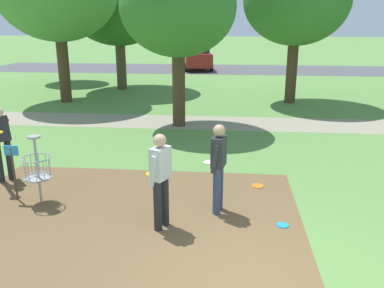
{
  "coord_description": "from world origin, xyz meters",
  "views": [
    {
      "loc": [
        -0.36,
        -4.94,
        3.54
      ],
      "look_at": [
        -1.13,
        3.25,
        1.0
      ],
      "focal_mm": 38.35,
      "sensor_mm": 36.0,
      "label": 1
    }
  ],
  "objects_px": {
    "player_throwing": "(1,139)",
    "tree_mid_right": "(58,12)",
    "tree_far_center": "(297,0)",
    "parked_car_leftmost": "(197,56)",
    "disc_golf_basket": "(35,167)",
    "frisbee_mid_grass": "(258,186)",
    "tree_mid_left": "(178,8)",
    "frisbee_near_basket": "(283,225)",
    "player_waiting_left": "(218,164)",
    "player_foreground_watching": "(161,176)"
  },
  "relations": [
    {
      "from": "player_waiting_left",
      "to": "tree_mid_left",
      "type": "relative_size",
      "value": 0.31
    },
    {
      "from": "tree_mid_left",
      "to": "tree_mid_right",
      "type": "bearing_deg",
      "value": 129.86
    },
    {
      "from": "tree_mid_right",
      "to": "parked_car_leftmost",
      "type": "distance_m",
      "value": 10.17
    },
    {
      "from": "tree_mid_left",
      "to": "tree_far_center",
      "type": "relative_size",
      "value": 0.89
    },
    {
      "from": "frisbee_near_basket",
      "to": "tree_far_center",
      "type": "xyz_separation_m",
      "value": [
        1.59,
        11.32,
        4.23
      ]
    },
    {
      "from": "player_waiting_left",
      "to": "player_throwing",
      "type": "bearing_deg",
      "value": 167.18
    },
    {
      "from": "disc_golf_basket",
      "to": "parked_car_leftmost",
      "type": "bearing_deg",
      "value": 86.72
    },
    {
      "from": "player_throwing",
      "to": "frisbee_mid_grass",
      "type": "relative_size",
      "value": 6.61
    },
    {
      "from": "disc_golf_basket",
      "to": "tree_mid_right",
      "type": "height_order",
      "value": "tree_mid_right"
    },
    {
      "from": "player_foreground_watching",
      "to": "disc_golf_basket",
      "type": "bearing_deg",
      "value": 163.6
    },
    {
      "from": "parked_car_leftmost",
      "to": "tree_far_center",
      "type": "bearing_deg",
      "value": -66.53
    },
    {
      "from": "player_foreground_watching",
      "to": "tree_mid_right",
      "type": "height_order",
      "value": "tree_mid_right"
    },
    {
      "from": "tree_mid_left",
      "to": "tree_mid_right",
      "type": "distance_m",
      "value": 12.4
    },
    {
      "from": "tree_mid_left",
      "to": "parked_car_leftmost",
      "type": "height_order",
      "value": "tree_mid_left"
    },
    {
      "from": "tree_mid_left",
      "to": "frisbee_near_basket",
      "type": "bearing_deg",
      "value": -68.49
    },
    {
      "from": "player_waiting_left",
      "to": "frisbee_mid_grass",
      "type": "distance_m",
      "value": 1.81
    },
    {
      "from": "player_throwing",
      "to": "player_waiting_left",
      "type": "relative_size",
      "value": 1.0
    },
    {
      "from": "player_throwing",
      "to": "tree_mid_right",
      "type": "distance_m",
      "value": 15.83
    },
    {
      "from": "disc_golf_basket",
      "to": "tree_far_center",
      "type": "distance_m",
      "value": 13.0
    },
    {
      "from": "tree_mid_left",
      "to": "player_waiting_left",
      "type": "bearing_deg",
      "value": -76.5
    },
    {
      "from": "player_waiting_left",
      "to": "tree_far_center",
      "type": "xyz_separation_m",
      "value": [
        2.77,
        10.85,
        3.27
      ]
    },
    {
      "from": "disc_golf_basket",
      "to": "parked_car_leftmost",
      "type": "distance_m",
      "value": 22.48
    },
    {
      "from": "disc_golf_basket",
      "to": "player_throwing",
      "type": "bearing_deg",
      "value": 139.94
    },
    {
      "from": "player_throwing",
      "to": "tree_mid_left",
      "type": "height_order",
      "value": "tree_mid_left"
    },
    {
      "from": "tree_mid_right",
      "to": "tree_far_center",
      "type": "relative_size",
      "value": 0.88
    },
    {
      "from": "tree_mid_right",
      "to": "parked_car_leftmost",
      "type": "xyz_separation_m",
      "value": [
        7.2,
        6.56,
        -2.95
      ]
    },
    {
      "from": "player_throwing",
      "to": "tree_mid_right",
      "type": "xyz_separation_m",
      "value": [
        -4.67,
        14.84,
        2.88
      ]
    },
    {
      "from": "frisbee_mid_grass",
      "to": "tree_far_center",
      "type": "height_order",
      "value": "tree_far_center"
    },
    {
      "from": "player_throwing",
      "to": "parked_car_leftmost",
      "type": "relative_size",
      "value": 0.38
    },
    {
      "from": "parked_car_leftmost",
      "to": "player_throwing",
      "type": "bearing_deg",
      "value": -96.72
    },
    {
      "from": "player_throwing",
      "to": "parked_car_leftmost",
      "type": "distance_m",
      "value": 21.55
    },
    {
      "from": "frisbee_mid_grass",
      "to": "tree_mid_right",
      "type": "height_order",
      "value": "tree_mid_right"
    },
    {
      "from": "frisbee_mid_grass",
      "to": "player_waiting_left",
      "type": "bearing_deg",
      "value": -123.03
    },
    {
      "from": "tree_far_center",
      "to": "parked_car_leftmost",
      "type": "height_order",
      "value": "tree_far_center"
    },
    {
      "from": "tree_far_center",
      "to": "tree_mid_right",
      "type": "bearing_deg",
      "value": 157.45
    },
    {
      "from": "player_throwing",
      "to": "parked_car_leftmost",
      "type": "xyz_separation_m",
      "value": [
        2.52,
        21.4,
        -0.06
      ]
    },
    {
      "from": "frisbee_mid_grass",
      "to": "tree_mid_left",
      "type": "xyz_separation_m",
      "value": [
        -2.38,
        5.14,
        3.84
      ]
    },
    {
      "from": "player_foreground_watching",
      "to": "frisbee_near_basket",
      "type": "distance_m",
      "value": 2.35
    },
    {
      "from": "tree_mid_right",
      "to": "parked_car_leftmost",
      "type": "height_order",
      "value": "tree_mid_right"
    },
    {
      "from": "disc_golf_basket",
      "to": "tree_mid_left",
      "type": "height_order",
      "value": "tree_mid_left"
    },
    {
      "from": "player_waiting_left",
      "to": "disc_golf_basket",
      "type": "bearing_deg",
      "value": 179.11
    },
    {
      "from": "tree_far_center",
      "to": "parked_car_leftmost",
      "type": "xyz_separation_m",
      "value": [
        -5.06,
        11.65,
        -3.32
      ]
    },
    {
      "from": "frisbee_mid_grass",
      "to": "player_foreground_watching",
      "type": "bearing_deg",
      "value": -131.88
    },
    {
      "from": "player_waiting_left",
      "to": "tree_far_center",
      "type": "relative_size",
      "value": 0.28
    },
    {
      "from": "disc_golf_basket",
      "to": "player_foreground_watching",
      "type": "height_order",
      "value": "player_foreground_watching"
    },
    {
      "from": "frisbee_mid_grass",
      "to": "tree_mid_right",
      "type": "distance_m",
      "value": 18.34
    },
    {
      "from": "frisbee_near_basket",
      "to": "parked_car_leftmost",
      "type": "relative_size",
      "value": 0.05
    },
    {
      "from": "player_foreground_watching",
      "to": "tree_mid_left",
      "type": "bearing_deg",
      "value": 94.67
    },
    {
      "from": "player_foreground_watching",
      "to": "tree_far_center",
      "type": "distance_m",
      "value": 12.58
    },
    {
      "from": "disc_golf_basket",
      "to": "player_foreground_watching",
      "type": "bearing_deg",
      "value": -16.4
    }
  ]
}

